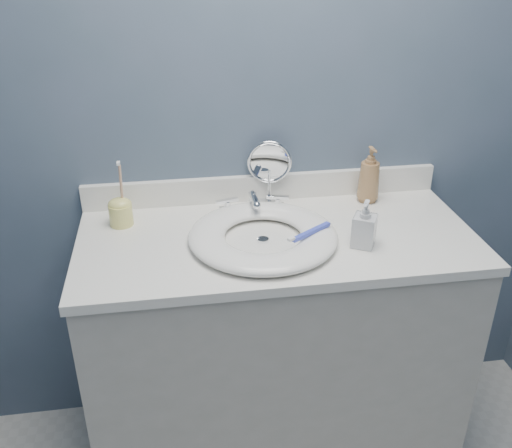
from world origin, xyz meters
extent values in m
cube|color=#445666|center=(0.00, 1.25, 1.20)|extent=(2.20, 0.02, 2.40)
cube|color=#BCB6AC|center=(0.00, 0.97, 0.42)|extent=(1.20, 0.55, 0.85)
cube|color=white|center=(0.00, 0.97, 0.86)|extent=(1.22, 0.57, 0.03)
cube|color=white|center=(0.00, 1.24, 0.93)|extent=(1.22, 0.02, 0.09)
cylinder|color=silver|center=(-0.05, 0.94, 0.88)|extent=(0.04, 0.04, 0.01)
cube|color=silver|center=(-0.05, 1.16, 0.89)|extent=(0.22, 0.05, 0.01)
cylinder|color=silver|center=(-0.05, 1.16, 0.92)|extent=(0.03, 0.03, 0.06)
cylinder|color=silver|center=(-0.05, 1.11, 0.94)|extent=(0.02, 0.09, 0.02)
sphere|color=silver|center=(-0.05, 1.06, 0.94)|extent=(0.03, 0.03, 0.03)
cylinder|color=silver|center=(-0.14, 1.16, 0.90)|extent=(0.02, 0.02, 0.03)
cube|color=silver|center=(-0.14, 1.16, 0.92)|extent=(0.08, 0.03, 0.01)
cylinder|color=silver|center=(0.04, 1.16, 0.90)|extent=(0.02, 0.02, 0.03)
cube|color=silver|center=(0.04, 1.16, 0.92)|extent=(0.08, 0.03, 0.01)
cylinder|color=silver|center=(0.02, 1.21, 0.89)|extent=(0.08, 0.08, 0.01)
cylinder|color=silver|center=(0.02, 1.21, 0.94)|extent=(0.01, 0.01, 0.11)
torus|color=silver|center=(0.02, 1.21, 1.03)|extent=(0.15, 0.04, 0.15)
cylinder|color=white|center=(0.02, 1.21, 1.03)|extent=(0.12, 0.03, 0.13)
imported|color=#996F45|center=(0.35, 1.17, 0.98)|extent=(0.08, 0.08, 0.19)
imported|color=silver|center=(0.24, 0.87, 0.95)|extent=(0.09, 0.09, 0.14)
cylinder|color=#E9E174|center=(-0.48, 1.12, 0.92)|extent=(0.07, 0.07, 0.07)
ellipsoid|color=#E9E174|center=(-0.48, 1.12, 0.95)|extent=(0.07, 0.06, 0.04)
cylinder|color=tan|center=(-0.46, 1.12, 1.02)|extent=(0.02, 0.02, 0.14)
cube|color=white|center=(-0.46, 1.12, 1.09)|extent=(0.01, 0.02, 0.01)
cube|color=blue|center=(0.09, 0.90, 0.92)|extent=(0.14, 0.10, 0.01)
cube|color=white|center=(0.02, 0.85, 0.93)|extent=(0.03, 0.02, 0.01)
camera|label=1|loc=(-0.30, -0.53, 1.73)|focal=40.00mm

